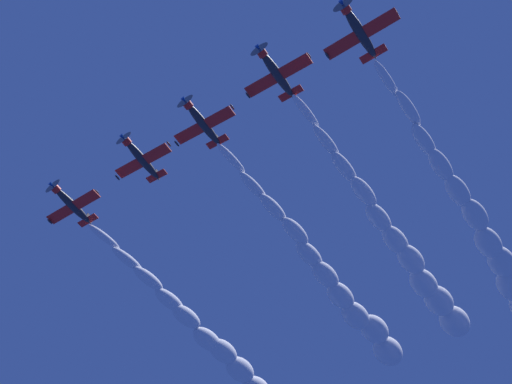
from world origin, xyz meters
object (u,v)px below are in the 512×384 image
at_px(airplane_left_wingman, 276,72).
at_px(airplane_right_wingman, 202,122).
at_px(airplane_lead, 359,30).
at_px(airplane_outer_right, 71,204).
at_px(airplane_outer_left, 141,158).

distance_m(airplane_left_wingman, airplane_right_wingman, 10.67).
bearing_deg(airplane_lead, airplane_left_wingman, 12.47).
bearing_deg(airplane_left_wingman, airplane_right_wingman, 9.72).
xyz_separation_m(airplane_right_wingman, airplane_outer_right, (19.20, 5.05, -1.90)).
height_order(airplane_lead, airplane_outer_right, airplane_outer_right).
distance_m(airplane_right_wingman, airplane_outer_right, 19.94).
xyz_separation_m(airplane_lead, airplane_left_wingman, (9.87, 2.18, 2.07)).
bearing_deg(airplane_lead, airplane_outer_right, 12.86).
relative_size(airplane_right_wingman, airplane_outer_right, 1.00).
relative_size(airplane_lead, airplane_right_wingman, 1.00).
distance_m(airplane_right_wingman, airplane_outer_left, 9.31).
distance_m(airplane_lead, airplane_outer_left, 30.16).
relative_size(airplane_lead, airplane_outer_right, 1.00).
bearing_deg(airplane_right_wingman, airplane_left_wingman, -170.28).
height_order(airplane_right_wingman, airplane_outer_right, airplane_right_wingman).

